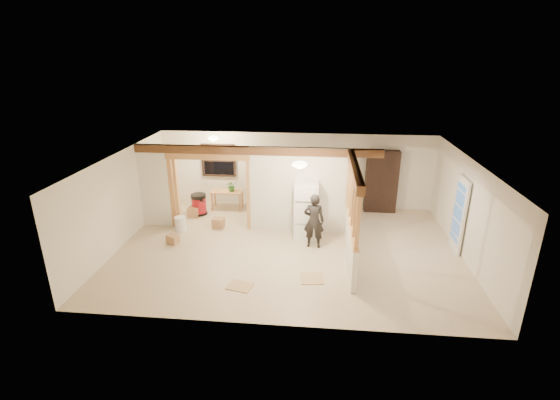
# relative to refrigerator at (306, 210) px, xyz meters

# --- Properties ---
(floor) EXTENTS (9.00, 6.50, 0.01)m
(floor) POSITION_rel_refrigerator_xyz_m (-0.44, -0.82, -0.80)
(floor) COLOR #C1AF8F
(floor) RESTS_ON ground
(ceiling) EXTENTS (9.00, 6.50, 0.01)m
(ceiling) POSITION_rel_refrigerator_xyz_m (-0.44, -0.82, 1.70)
(ceiling) COLOR white
(wall_back) EXTENTS (9.00, 0.01, 2.50)m
(wall_back) POSITION_rel_refrigerator_xyz_m (-0.44, 2.43, 0.45)
(wall_back) COLOR silver
(wall_back) RESTS_ON floor
(wall_front) EXTENTS (9.00, 0.01, 2.50)m
(wall_front) POSITION_rel_refrigerator_xyz_m (-0.44, -4.07, 0.45)
(wall_front) COLOR silver
(wall_front) RESTS_ON floor
(wall_left) EXTENTS (0.01, 6.50, 2.50)m
(wall_left) POSITION_rel_refrigerator_xyz_m (-4.94, -0.82, 0.45)
(wall_left) COLOR silver
(wall_left) RESTS_ON floor
(wall_right) EXTENTS (0.01, 6.50, 2.50)m
(wall_right) POSITION_rel_refrigerator_xyz_m (4.06, -0.82, 0.45)
(wall_right) COLOR silver
(wall_right) RESTS_ON floor
(partition_left_stub) EXTENTS (0.90, 0.12, 2.50)m
(partition_left_stub) POSITION_rel_refrigerator_xyz_m (-4.49, 0.38, 0.45)
(partition_left_stub) COLOR silver
(partition_left_stub) RESTS_ON floor
(partition_center) EXTENTS (2.80, 0.12, 2.50)m
(partition_center) POSITION_rel_refrigerator_xyz_m (-0.24, 0.38, 0.45)
(partition_center) COLOR silver
(partition_center) RESTS_ON floor
(doorway_frame) EXTENTS (2.46, 0.14, 2.20)m
(doorway_frame) POSITION_rel_refrigerator_xyz_m (-2.84, 0.38, 0.30)
(doorway_frame) COLOR tan
(doorway_frame) RESTS_ON floor
(header_beam_back) EXTENTS (7.00, 0.18, 0.22)m
(header_beam_back) POSITION_rel_refrigerator_xyz_m (-1.44, 0.38, 1.58)
(header_beam_back) COLOR brown
(header_beam_back) RESTS_ON ceiling
(header_beam_right) EXTENTS (0.18, 3.30, 0.22)m
(header_beam_right) POSITION_rel_refrigerator_xyz_m (1.16, -1.22, 1.58)
(header_beam_right) COLOR brown
(header_beam_right) RESTS_ON ceiling
(pony_wall) EXTENTS (0.12, 3.20, 1.00)m
(pony_wall) POSITION_rel_refrigerator_xyz_m (1.16, -1.22, -0.30)
(pony_wall) COLOR silver
(pony_wall) RESTS_ON floor
(stud_partition) EXTENTS (0.14, 3.20, 1.32)m
(stud_partition) POSITION_rel_refrigerator_xyz_m (1.16, -1.22, 0.86)
(stud_partition) COLOR tan
(stud_partition) RESTS_ON pony_wall
(window_back) EXTENTS (1.12, 0.10, 1.10)m
(window_back) POSITION_rel_refrigerator_xyz_m (-3.04, 2.35, 0.75)
(window_back) COLOR black
(window_back) RESTS_ON wall_back
(french_door) EXTENTS (0.12, 0.86, 2.00)m
(french_door) POSITION_rel_refrigerator_xyz_m (3.98, -0.42, 0.20)
(french_door) COLOR white
(french_door) RESTS_ON floor
(ceiling_dome_main) EXTENTS (0.36, 0.36, 0.16)m
(ceiling_dome_main) POSITION_rel_refrigerator_xyz_m (-0.14, -1.32, 1.68)
(ceiling_dome_main) COLOR #FFEABF
(ceiling_dome_main) RESTS_ON ceiling
(ceiling_dome_util) EXTENTS (0.32, 0.32, 0.14)m
(ceiling_dome_util) POSITION_rel_refrigerator_xyz_m (-2.94, 1.48, 1.68)
(ceiling_dome_util) COLOR #FFEABF
(ceiling_dome_util) RESTS_ON ceiling
(hanging_bulb) EXTENTS (0.07, 0.07, 0.07)m
(hanging_bulb) POSITION_rel_refrigerator_xyz_m (-2.44, 0.78, 1.38)
(hanging_bulb) COLOR #FFD88C
(hanging_bulb) RESTS_ON ceiling
(refrigerator) EXTENTS (0.66, 0.64, 1.60)m
(refrigerator) POSITION_rel_refrigerator_xyz_m (0.00, 0.00, 0.00)
(refrigerator) COLOR white
(refrigerator) RESTS_ON floor
(woman) EXTENTS (0.58, 0.40, 1.51)m
(woman) POSITION_rel_refrigerator_xyz_m (0.23, -0.64, -0.04)
(woman) COLOR black
(woman) RESTS_ON floor
(work_table) EXTENTS (1.02, 0.51, 0.64)m
(work_table) POSITION_rel_refrigerator_xyz_m (-2.69, 1.87, -0.48)
(work_table) COLOR tan
(work_table) RESTS_ON floor
(potted_plant) EXTENTS (0.42, 0.39, 0.37)m
(potted_plant) POSITION_rel_refrigerator_xyz_m (-2.51, 1.85, 0.03)
(potted_plant) COLOR #376626
(potted_plant) RESTS_ON work_table
(shop_vac) EXTENTS (0.66, 0.66, 0.69)m
(shop_vac) POSITION_rel_refrigerator_xyz_m (-3.50, 1.34, -0.45)
(shop_vac) COLOR maroon
(shop_vac) RESTS_ON floor
(bookshelf) EXTENTS (1.02, 0.34, 2.04)m
(bookshelf) POSITION_rel_refrigerator_xyz_m (2.35, 2.19, 0.22)
(bookshelf) COLOR black
(bookshelf) RESTS_ON floor
(bucket) EXTENTS (0.40, 0.40, 0.42)m
(bucket) POSITION_rel_refrigerator_xyz_m (-3.69, 0.04, -0.59)
(bucket) COLOR white
(bucket) RESTS_ON floor
(box_util_a) EXTENTS (0.35, 0.31, 0.28)m
(box_util_a) POSITION_rel_refrigerator_xyz_m (-2.64, 0.38, -0.66)
(box_util_a) COLOR #A67850
(box_util_a) RESTS_ON floor
(box_util_b) EXTENTS (0.34, 0.34, 0.31)m
(box_util_b) POSITION_rel_refrigerator_xyz_m (-3.63, 1.14, -0.65)
(box_util_b) COLOR #A67850
(box_util_b) RESTS_ON floor
(box_front) EXTENTS (0.37, 0.33, 0.24)m
(box_front) POSITION_rel_refrigerator_xyz_m (-3.62, -0.81, -0.68)
(box_front) COLOR #A67850
(box_front) RESTS_ON floor
(floor_panel_near) EXTENTS (0.57, 0.57, 0.02)m
(floor_panel_near) POSITION_rel_refrigerator_xyz_m (0.24, -2.30, -0.79)
(floor_panel_near) COLOR tan
(floor_panel_near) RESTS_ON floor
(floor_panel_far) EXTENTS (0.63, 0.55, 0.02)m
(floor_panel_far) POSITION_rel_refrigerator_xyz_m (-1.37, -2.79, -0.79)
(floor_panel_far) COLOR tan
(floor_panel_far) RESTS_ON floor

